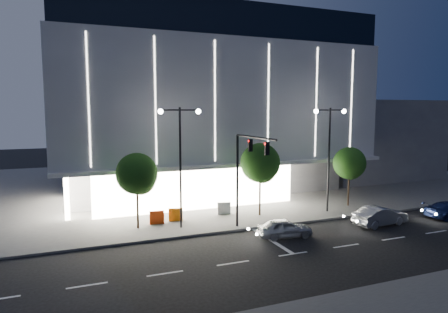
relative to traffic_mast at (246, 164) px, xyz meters
The scene contains 15 objects.
ground 6.12m from the traffic_mast, 106.66° to the right, with size 160.00×160.00×0.00m, color black.
sidewalk_museum 21.62m from the traffic_mast, 79.04° to the left, with size 70.00×40.00×0.15m, color #474747.
museum 19.54m from the traffic_mast, 84.04° to the left, with size 30.00×25.80×18.00m.
annex_building 32.43m from the traffic_mast, 39.57° to the left, with size 16.00×20.00×10.00m, color #4C4C51.
traffic_mast is the anchor object (origin of this frame).
street_lamp_west 4.89m from the traffic_mast, 146.35° to the left, with size 3.16×0.36×9.00m.
street_lamp_east 9.43m from the traffic_mast, 16.48° to the left, with size 3.16×0.36×9.00m.
tree_left 7.95m from the traffic_mast, 152.16° to the left, with size 3.02×3.02×5.72m.
tree_mid 4.82m from the traffic_mast, 50.58° to the left, with size 3.25×3.25×6.15m.
tree_right 12.63m from the traffic_mast, 17.02° to the left, with size 2.91×2.91×5.51m.
car_lead 5.21m from the traffic_mast, 39.96° to the right, with size 1.54×3.82×1.30m, color #A0A3A7.
car_second 11.48m from the traffic_mast, 10.64° to the right, with size 1.57×4.51×1.49m, color #94969A.
barrier_a 8.20m from the traffic_mast, 141.97° to the left, with size 1.10×0.25×1.00m, color #EF3F0D.
barrier_c 7.43m from the traffic_mast, 130.77° to the left, with size 1.10×0.25×1.00m, color orange.
barrier_d 6.68m from the traffic_mast, 85.95° to the left, with size 1.10×0.25×1.00m, color silver.
Camera 1 is at (-10.70, -21.89, 8.76)m, focal length 32.00 mm.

